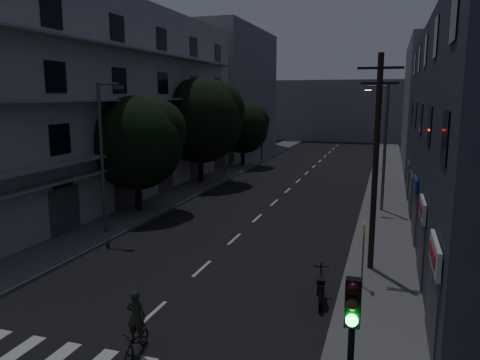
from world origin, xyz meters
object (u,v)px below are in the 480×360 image
Objects in this scene: utility_pole at (376,159)px; bus_stop_sign at (364,243)px; traffic_signal_near at (351,340)px; cyclist at (137,333)px; motorcycle at (321,289)px.

bus_stop_sign is at bearing -96.25° from utility_pole.
traffic_signal_near reaches higher than cyclist.
bus_stop_sign is at bearing 41.98° from motorcycle.
traffic_signal_near is 1.62× the size of bus_stop_sign.
utility_pole is (-0.02, 11.92, 1.77)m from traffic_signal_near.
traffic_signal_near is at bearing -86.37° from motorcycle.
traffic_signal_near is 8.68m from motorcycle.
motorcycle is at bearing -113.01° from utility_pole.
traffic_signal_near is 2.01× the size of motorcycle.
utility_pole is 11.66m from cyclist.
motorcycle is (-1.62, 8.13, -2.58)m from traffic_signal_near.
traffic_signal_near reaches higher than motorcycle.
cyclist is at bearing -139.32° from motorcycle.
bus_stop_sign is 1.24× the size of motorcycle.
traffic_signal_near reaches higher than bus_stop_sign.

